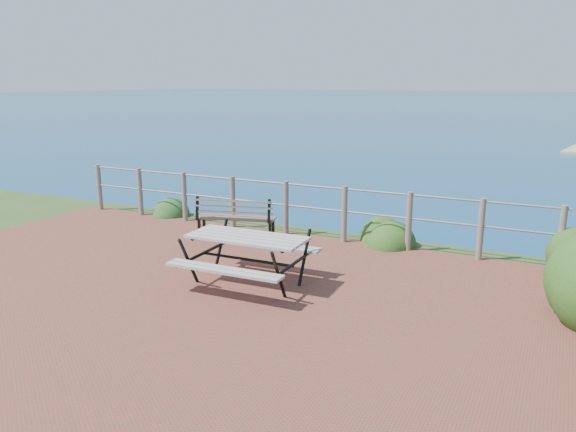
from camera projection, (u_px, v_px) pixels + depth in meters
ground at (175, 295)px, 7.56m from camera, size 10.00×7.00×0.12m
ocean at (558, 89)px, 181.59m from camera, size 1200.00×1200.00×0.00m
safety_railing at (286, 205)px, 10.34m from camera, size 9.40×0.10×1.00m
picnic_table at (247, 255)px, 7.81m from camera, size 1.67×1.43×0.70m
park_bench at (236, 211)px, 10.03m from camera, size 1.46×0.72×0.80m
shrub_lip_west at (168, 215)px, 11.99m from camera, size 0.85×0.85×0.63m
shrub_lip_east at (385, 242)px, 10.01m from camera, size 0.86×0.86×0.64m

